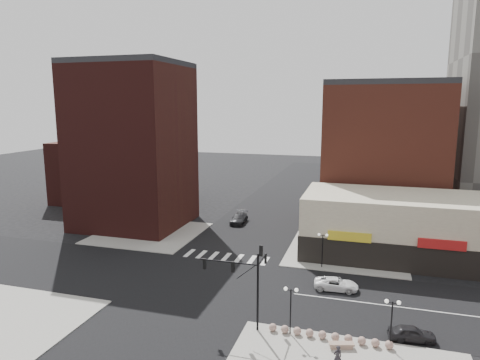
% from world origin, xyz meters
% --- Properties ---
extents(ground, '(240.00, 240.00, 0.00)m').
position_xyz_m(ground, '(0.00, 0.00, 0.00)').
color(ground, black).
rests_on(ground, ground).
extents(road_ew, '(200.00, 14.00, 0.02)m').
position_xyz_m(road_ew, '(0.00, 0.00, 0.01)').
color(road_ew, black).
rests_on(road_ew, ground).
extents(road_ns, '(14.00, 200.00, 0.02)m').
position_xyz_m(road_ns, '(0.00, 0.00, 0.01)').
color(road_ns, black).
rests_on(road_ns, ground).
extents(sidewalk_nw, '(15.00, 15.00, 0.12)m').
position_xyz_m(sidewalk_nw, '(-14.50, 14.50, 0.06)').
color(sidewalk_nw, gray).
rests_on(sidewalk_nw, ground).
extents(sidewalk_ne, '(15.00, 15.00, 0.12)m').
position_xyz_m(sidewalk_ne, '(14.50, 14.50, 0.06)').
color(sidewalk_ne, gray).
rests_on(sidewalk_ne, ground).
extents(building_nw, '(16.00, 15.00, 25.00)m').
position_xyz_m(building_nw, '(-19.00, 18.50, 12.50)').
color(building_nw, '#3C1513').
rests_on(building_nw, ground).
extents(building_nw_low, '(20.00, 18.00, 12.00)m').
position_xyz_m(building_nw_low, '(-32.00, 34.00, 6.00)').
color(building_nw_low, '#3C1513').
rests_on(building_nw_low, ground).
extents(building_ne_midrise, '(18.00, 15.00, 22.00)m').
position_xyz_m(building_ne_midrise, '(19.00, 29.50, 11.00)').
color(building_ne_midrise, brown).
rests_on(building_ne_midrise, ground).
extents(building_ne_row, '(24.20, 12.20, 8.00)m').
position_xyz_m(building_ne_row, '(21.00, 15.00, 3.30)').
color(building_ne_row, beige).
rests_on(building_ne_row, ground).
extents(traffic_signal, '(5.59, 3.09, 7.77)m').
position_xyz_m(traffic_signal, '(7.24, -7.83, 4.96)').
color(traffic_signal, black).
rests_on(traffic_signal, ground).
extents(street_lamp_se_a, '(1.22, 0.32, 4.16)m').
position_xyz_m(street_lamp_se_a, '(11.00, -8.00, 3.29)').
color(street_lamp_se_a, black).
rests_on(street_lamp_se_a, sidewalk_se).
extents(street_lamp_se_b, '(1.22, 0.32, 4.16)m').
position_xyz_m(street_lamp_se_b, '(19.00, -8.00, 3.29)').
color(street_lamp_se_b, black).
rests_on(street_lamp_se_b, sidewalk_se).
extents(street_lamp_ne, '(1.22, 0.32, 4.16)m').
position_xyz_m(street_lamp_ne, '(12.00, 8.00, 3.29)').
color(street_lamp_ne, black).
rests_on(street_lamp_ne, sidewalk_ne).
extents(bollard_row, '(10.12, 0.67, 0.67)m').
position_xyz_m(bollard_row, '(14.23, -8.00, 0.45)').
color(bollard_row, '#A0796E').
rests_on(bollard_row, sidewalk_se).
extents(white_suv, '(4.70, 2.38, 1.27)m').
position_xyz_m(white_suv, '(14.07, 2.27, 0.64)').
color(white_suv, white).
rests_on(white_suv, ground).
extents(dark_sedan_east, '(3.93, 2.00, 1.28)m').
position_xyz_m(dark_sedan_east, '(20.79, -6.00, 0.64)').
color(dark_sedan_east, black).
rests_on(dark_sedan_east, ground).
extents(dark_sedan_north, '(2.54, 5.53, 1.57)m').
position_xyz_m(dark_sedan_north, '(-3.12, 23.90, 0.78)').
color(dark_sedan_north, black).
rests_on(dark_sedan_north, ground).
extents(pedestrian, '(0.78, 0.68, 1.78)m').
position_xyz_m(pedestrian, '(15.16, -11.73, 1.01)').
color(pedestrian, '#242227').
rests_on(pedestrian, sidewalk_se).
extents(stone_bench, '(2.07, 1.14, 0.46)m').
position_xyz_m(stone_bench, '(15.30, -9.00, 0.37)').
color(stone_bench, gray).
rests_on(stone_bench, sidewalk_se).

